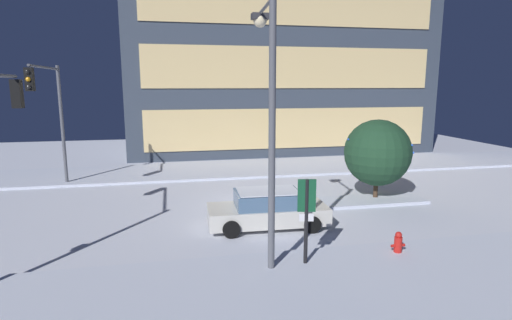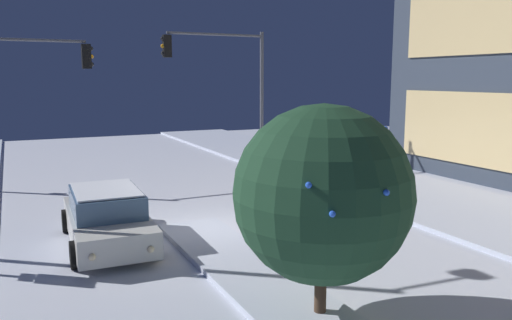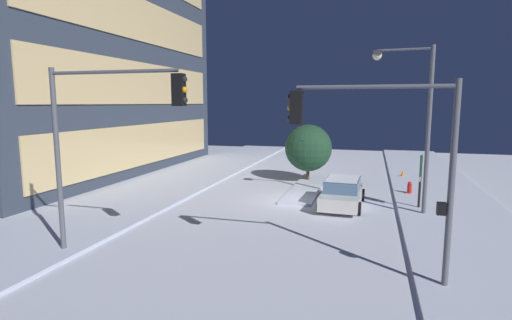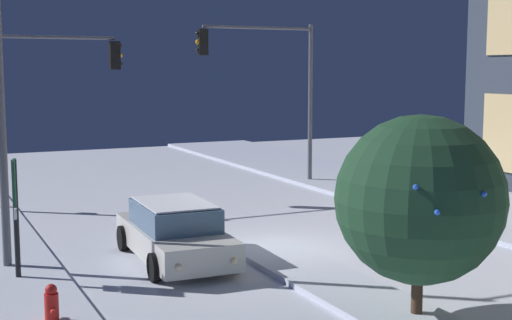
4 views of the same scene
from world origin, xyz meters
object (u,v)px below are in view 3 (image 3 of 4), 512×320
object	(u,v)px
car_near	(342,193)
fire_hydrant	(409,189)
street_lamp_arched	(413,107)
parking_info_sign	(420,175)
traffic_light_corner_far_left	(104,126)
traffic_light_corner_near_left	(384,145)
construction_cone	(403,174)
decorated_tree_median	(308,148)

from	to	relation	value
car_near	fire_hydrant	xyz separation A→B (m)	(3.54, -3.62, -0.31)
street_lamp_arched	parking_info_sign	distance (m)	3.61
car_near	fire_hydrant	bearing A→B (deg)	-43.67
traffic_light_corner_far_left	street_lamp_arched	world-z (taller)	street_lamp_arched
fire_hydrant	traffic_light_corner_near_left	bearing A→B (deg)	171.31
traffic_light_corner_near_left	construction_cone	world-z (taller)	traffic_light_corner_near_left
car_near	construction_cone	world-z (taller)	car_near
fire_hydrant	parking_info_sign	xyz separation A→B (m)	(-3.24, -0.18, 1.38)
decorated_tree_median	fire_hydrant	bearing A→B (deg)	-111.74
traffic_light_corner_far_left	construction_cone	size ratio (longest dim) A/B	11.97
fire_hydrant	construction_cone	xyz separation A→B (m)	(5.80, -0.01, -0.13)
parking_info_sign	decorated_tree_median	world-z (taller)	decorated_tree_median
traffic_light_corner_far_left	decorated_tree_median	size ratio (longest dim) A/B	1.67
traffic_light_corner_near_left	decorated_tree_median	size ratio (longest dim) A/B	1.53
street_lamp_arched	decorated_tree_median	distance (m)	9.49
fire_hydrant	construction_cone	size ratio (longest dim) A/B	1.52
parking_info_sign	street_lamp_arched	bearing A→B (deg)	71.50
traffic_light_corner_far_left	construction_cone	distance (m)	22.19
fire_hydrant	car_near	bearing A→B (deg)	134.37
traffic_light_corner_far_left	decorated_tree_median	distance (m)	16.38
car_near	street_lamp_arched	size ratio (longest dim) A/B	0.60
traffic_light_corner_near_left	car_near	bearing A→B (deg)	-79.03
decorated_tree_median	street_lamp_arched	bearing A→B (deg)	-139.04
traffic_light_corner_near_left	fire_hydrant	xyz separation A→B (m)	(12.41, -1.90, -3.77)
construction_cone	decorated_tree_median	bearing A→B (deg)	117.04
traffic_light_corner_near_left	parking_info_sign	world-z (taller)	traffic_light_corner_near_left
decorated_tree_median	construction_cone	bearing A→B (deg)	-62.96
fire_hydrant	street_lamp_arched	bearing A→B (deg)	174.28
street_lamp_arched	fire_hydrant	xyz separation A→B (m)	(4.30, -0.43, -4.77)
construction_cone	parking_info_sign	bearing A→B (deg)	-178.94
fire_hydrant	decorated_tree_median	xyz separation A→B (m)	(2.54, 6.37, 1.93)
car_near	decorated_tree_median	distance (m)	6.87
car_near	parking_info_sign	world-z (taller)	parking_info_sign
fire_hydrant	construction_cone	distance (m)	5.80
decorated_tree_median	construction_cone	size ratio (longest dim) A/B	7.16
traffic_light_corner_near_left	decorated_tree_median	xyz separation A→B (m)	(14.95, 4.47, -1.83)
car_near	decorated_tree_median	size ratio (longest dim) A/B	1.23
decorated_tree_median	car_near	bearing A→B (deg)	-155.63
street_lamp_arched	parking_info_sign	world-z (taller)	street_lamp_arched
car_near	traffic_light_corner_far_left	world-z (taller)	traffic_light_corner_far_left
traffic_light_corner_far_left	fire_hydrant	world-z (taller)	traffic_light_corner_far_left
traffic_light_corner_far_left	fire_hydrant	bearing A→B (deg)	50.11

